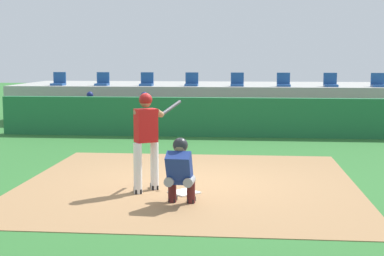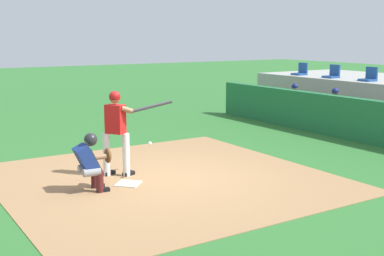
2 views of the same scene
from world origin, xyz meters
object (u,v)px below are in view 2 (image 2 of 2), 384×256
Objects in this scene: stadium_seat_1 at (332,74)px; stadium_seat_2 at (369,77)px; dugout_player_0 at (292,101)px; home_plate at (128,184)px; batter_at_plate at (117,128)px; catcher_crouched at (92,160)px; stadium_seat_0 at (301,72)px; dugout_player_1 at (332,108)px.

stadium_seat_1 is 1.00× the size of stadium_seat_2.
dugout_player_0 is 2.71× the size of stadium_seat_2.
home_plate is 1.23m from batter_at_plate.
home_plate is 0.92× the size of stadium_seat_2.
batter_at_plate is at bearing 172.03° from home_plate.
batter_at_plate is (-0.69, 0.10, 1.01)m from home_plate.
home_plate is 0.24× the size of batter_at_plate.
catcher_crouched is at bearing -89.38° from home_plate.
dugout_player_0 is at bearing 116.18° from home_plate.
home_plate is 0.27× the size of catcher_crouched.
stadium_seat_1 is (-4.06, 10.18, 1.51)m from home_plate.
catcher_crouched is 9.75m from dugout_player_0.
batter_at_plate is 10.64m from stadium_seat_1.
stadium_seat_1 is at bearing 91.64° from dugout_player_0.
stadium_seat_2 is (3.25, 0.00, 0.00)m from stadium_seat_0.
catcher_crouched is 9.16m from dugout_player_1.
batter_at_plate is 1.17m from catcher_crouched.
batter_at_plate is 1.39× the size of dugout_player_0.
stadium_seat_0 reaches higher than home_plate.
catcher_crouched is 3.43× the size of stadium_seat_2.
catcher_crouched is 12.36m from stadium_seat_0.
catcher_crouched is at bearing -69.57° from stadium_seat_1.
home_plate is 0.92× the size of stadium_seat_1.
batter_at_plate is 8.20m from dugout_player_1.
catcher_crouched is 3.43× the size of stadium_seat_0.
stadium_seat_1 reaches higher than dugout_player_0.
dugout_player_0 is 2.78m from stadium_seat_0.
dugout_player_1 is 2.90m from stadium_seat_1.
dugout_player_0 is 1.82m from dugout_player_1.
catcher_crouched is (0.01, -0.75, 0.58)m from home_plate.
dugout_player_0 is 2.71× the size of stadium_seat_1.
home_plate is 9.10m from dugout_player_0.
dugout_player_0 is at bearing -88.36° from stadium_seat_1.
stadium_seat_2 is at bearing 103.47° from home_plate.
stadium_seat_1 is (1.62, 0.00, 0.00)m from stadium_seat_0.
stadium_seat_1 is (-1.88, 2.03, 0.86)m from dugout_player_1.
catcher_crouched is 1.27× the size of dugout_player_0.
stadium_seat_2 is (-2.45, 10.93, 0.93)m from catcher_crouched.
stadium_seat_2 is (-0.25, 2.03, 0.86)m from dugout_player_1.
stadium_seat_0 reaches higher than dugout_player_1.
home_plate is at bearing -74.97° from dugout_player_1.
stadium_seat_0 is at bearing 117.53° from catcher_crouched.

